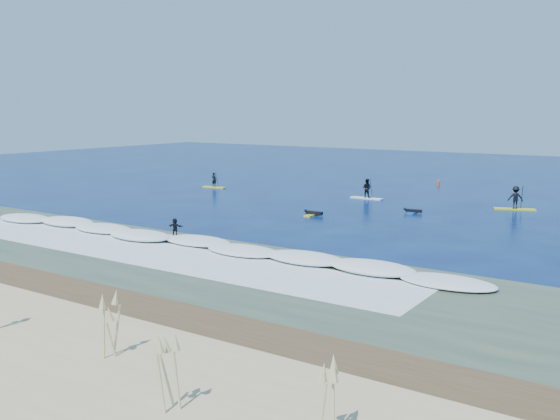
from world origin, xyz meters
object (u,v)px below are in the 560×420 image
Objects in this scene: prone_paddler_near at (313,214)px; wave_surfer at (175,229)px; sup_paddler_center at (367,190)px; marker_buoy at (439,183)px; sup_paddler_right at (515,199)px; sup_paddler_left at (214,182)px; prone_paddler_far at (413,211)px.

prone_paddler_near is 13.07m from wave_surfer.
sup_paddler_center is 4.46× the size of marker_buoy.
sup_paddler_left is at bearing 165.68° from sup_paddler_right.
prone_paddler_near is 1.06× the size of prone_paddler_far.
sup_paddler_center reaches higher than prone_paddler_near.
prone_paddler_near is at bearing 66.69° from wave_surfer.
wave_surfer is at bearing -60.80° from sup_paddler_left.
wave_surfer is (14.88, -21.89, 0.13)m from sup_paddler_left.
sup_paddler_right is 4.84× the size of marker_buoy.
prone_paddler_far is at bearing -48.44° from prone_paddler_near.
wave_surfer reaches higher than prone_paddler_near.
sup_paddler_center is (17.05, 1.54, 0.22)m from sup_paddler_left.
sup_paddler_center is 13.72m from marker_buoy.
sup_paddler_center is 1.78× the size of wave_surfer.
sup_paddler_left is 30.22m from sup_paddler_right.
sup_paddler_left is at bearing -175.32° from sup_paddler_center.
prone_paddler_near is at bearing -156.19° from sup_paddler_right.
marker_buoy is (1.57, 24.22, 0.16)m from prone_paddler_near.
wave_surfer is (-2.72, -12.77, 0.57)m from prone_paddler_near.
sup_paddler_center is 13.10m from sup_paddler_right.
prone_paddler_far is (6.65, -5.34, -0.67)m from sup_paddler_center.
prone_paddler_near is 2.94× the size of marker_buoy.
wave_surfer is 2.51× the size of marker_buoy.
sup_paddler_left is 1.56× the size of wave_surfer.
sup_paddler_left is 3.91× the size of marker_buoy.
sup_paddler_right is 17.10m from prone_paddler_near.
wave_surfer is (-15.24, -24.39, -0.18)m from sup_paddler_right.
prone_paddler_far is at bearing -76.50° from marker_buoy.
marker_buoy is (2.11, 13.55, -0.51)m from sup_paddler_center.
wave_surfer is at bearing -96.62° from marker_buoy.
sup_paddler_center reaches higher than marker_buoy.
prone_paddler_near is 8.10m from prone_paddler_far.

